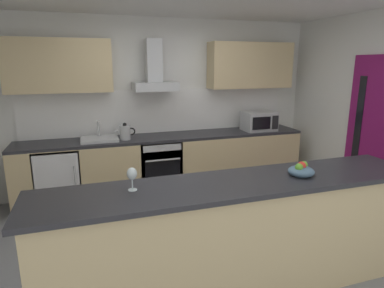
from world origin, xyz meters
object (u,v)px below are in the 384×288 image
Objects in this scene: microwave at (259,121)px; sink at (99,139)px; wine_glass at (132,175)px; range_hood at (154,75)px; oven at (159,166)px; fruit_bowl at (301,170)px; kettle at (125,132)px; refrigerator at (59,178)px.

microwave is 1.00× the size of sink.
sink is 2.81× the size of wine_glass.
range_hood reaches higher than wine_glass.
sink is (-0.82, 0.01, 0.47)m from oven.
microwave is 2.81× the size of wine_glass.
fruit_bowl is at bearing -73.09° from oven.
kettle is 2.26m from wine_glass.
microwave is 1.73× the size of kettle.
kettle reaches higher than refrigerator.
fruit_bowl is (2.11, -2.38, 0.63)m from refrigerator.
kettle is 0.93m from range_hood.
microwave reaches higher than sink.
refrigerator is 2.49m from wine_glass.
refrigerator is 1.18× the size of range_hood.
oven is 1.74m from microwave.
sink is at bearing -171.79° from range_hood.
sink is 2.85m from fruit_bowl.
microwave is 2.27× the size of fruit_bowl.
microwave is at bearing 44.07° from wine_glass.
kettle is 1.31× the size of fruit_bowl.
refrigerator is at bearing 178.07° from kettle.
refrigerator is (-1.39, -0.00, -0.03)m from oven.
range_hood is 3.27× the size of fruit_bowl.
fruit_bowl is at bearing -111.27° from microwave.
oven is at bearing -90.00° from range_hood.
microwave is 1.80m from range_hood.
wine_glass is (0.70, -2.28, 0.71)m from refrigerator.
sink reaches higher than fruit_bowl.
microwave reaches higher than oven.
wine_glass is 0.81× the size of fruit_bowl.
refrigerator is 1.95m from range_hood.
refrigerator is 2.94× the size of kettle.
fruit_bowl is at bearing -4.13° from wine_glass.
fruit_bowl is (1.55, -2.39, 0.13)m from sink.
microwave reaches higher than fruit_bowl.
fruit_bowl is at bearing -73.91° from range_hood.
microwave is (1.64, -0.03, 0.59)m from oven.
oven is 0.95m from sink.
sink is at bearing 179.10° from microwave.
oven is 0.72m from kettle.
kettle is at bearing -160.87° from range_hood.
microwave reaches higher than refrigerator.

